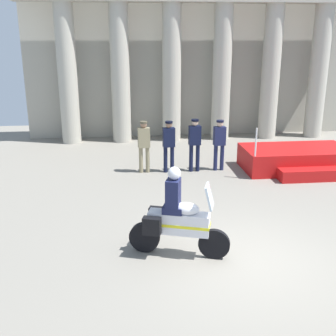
% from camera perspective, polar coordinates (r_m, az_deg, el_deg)
% --- Properties ---
extents(ground_plane, '(28.00, 28.00, 0.00)m').
position_cam_1_polar(ground_plane, '(8.84, 10.81, -12.06)').
color(ground_plane, gray).
extents(colonnade_backdrop, '(14.43, 1.63, 6.86)m').
position_cam_1_polar(colonnade_backdrop, '(18.37, 3.72, 15.03)').
color(colonnade_backdrop, '#A49F91').
rests_on(colonnade_backdrop, ground_plane).
extents(reviewing_stand, '(3.55, 2.34, 1.64)m').
position_cam_1_polar(reviewing_stand, '(14.65, 17.12, 1.12)').
color(reviewing_stand, '#B71414').
rests_on(reviewing_stand, ground_plane).
extents(officer_in_row_0, '(0.40, 0.25, 1.71)m').
position_cam_1_polar(officer_in_row_0, '(13.59, -3.30, 3.48)').
color(officer_in_row_0, '#847A5B').
rests_on(officer_in_row_0, ground_plane).
extents(officer_in_row_1, '(0.40, 0.25, 1.71)m').
position_cam_1_polar(officer_in_row_1, '(13.59, 0.11, 3.50)').
color(officer_in_row_1, black).
rests_on(officer_in_row_1, ground_plane).
extents(officer_in_row_2, '(0.40, 0.25, 1.75)m').
position_cam_1_polar(officer_in_row_2, '(13.70, 3.66, 3.70)').
color(officer_in_row_2, black).
rests_on(officer_in_row_2, ground_plane).
extents(officer_in_row_3, '(0.40, 0.25, 1.70)m').
position_cam_1_polar(officer_in_row_3, '(13.91, 7.02, 3.67)').
color(officer_in_row_3, '#191E42').
rests_on(officer_in_row_3, ground_plane).
extents(motorcycle_with_rider, '(2.03, 0.94, 1.90)m').
position_cam_1_polar(motorcycle_with_rider, '(8.49, 1.02, -6.99)').
color(motorcycle_with_rider, black).
rests_on(motorcycle_with_rider, ground_plane).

